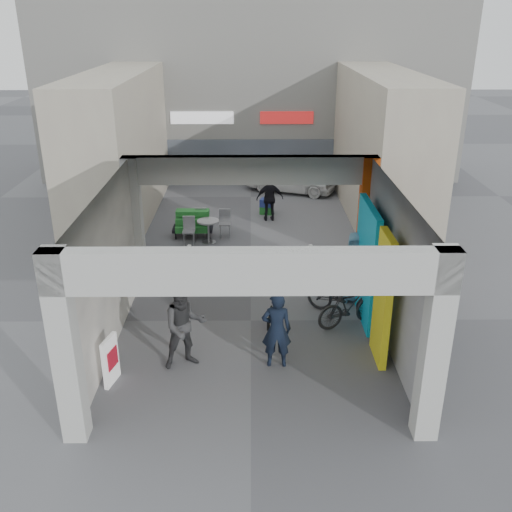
{
  "coord_description": "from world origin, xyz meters",
  "views": [
    {
      "loc": [
        0.02,
        -11.92,
        6.75
      ],
      "look_at": [
        0.13,
        1.0,
        1.25
      ],
      "focal_mm": 40.0,
      "sensor_mm": 36.0,
      "label": 1
    }
  ],
  "objects_px": {
    "bicycle_front": "(344,296)",
    "bicycle_rear": "(350,306)",
    "man_back_turned": "(185,326)",
    "man_elderly": "(355,267)",
    "cafe_set": "(205,230)",
    "produce_stand": "(193,227)",
    "man_with_dog": "(276,330)",
    "man_crates": "(270,198)",
    "white_van": "(291,176)",
    "border_collie": "(273,320)"
  },
  "relations": [
    {
      "from": "man_elderly",
      "to": "white_van",
      "type": "height_order",
      "value": "man_elderly"
    },
    {
      "from": "border_collie",
      "to": "produce_stand",
      "type": "bearing_deg",
      "value": 121.84
    },
    {
      "from": "bicycle_front",
      "to": "cafe_set",
      "type": "bearing_deg",
      "value": 65.34
    },
    {
      "from": "man_elderly",
      "to": "bicycle_rear",
      "type": "relative_size",
      "value": 1.1
    },
    {
      "from": "border_collie",
      "to": "man_elderly",
      "type": "bearing_deg",
      "value": 45.26
    },
    {
      "from": "man_with_dog",
      "to": "man_elderly",
      "type": "relative_size",
      "value": 0.91
    },
    {
      "from": "produce_stand",
      "to": "man_crates",
      "type": "distance_m",
      "value": 3.05
    },
    {
      "from": "man_back_turned",
      "to": "man_elderly",
      "type": "relative_size",
      "value": 1.01
    },
    {
      "from": "man_elderly",
      "to": "white_van",
      "type": "bearing_deg",
      "value": 107.82
    },
    {
      "from": "produce_stand",
      "to": "man_back_turned",
      "type": "height_order",
      "value": "man_back_turned"
    },
    {
      "from": "man_crates",
      "to": "border_collie",
      "type": "bearing_deg",
      "value": 84.5
    },
    {
      "from": "border_collie",
      "to": "man_elderly",
      "type": "relative_size",
      "value": 0.36
    },
    {
      "from": "man_elderly",
      "to": "man_back_turned",
      "type": "bearing_deg",
      "value": -131.47
    },
    {
      "from": "man_crates",
      "to": "bicycle_rear",
      "type": "distance_m",
      "value": 7.62
    },
    {
      "from": "bicycle_rear",
      "to": "man_elderly",
      "type": "bearing_deg",
      "value": -36.34
    },
    {
      "from": "man_crates",
      "to": "bicycle_rear",
      "type": "xyz_separation_m",
      "value": [
        1.63,
        -7.44,
        -0.3
      ]
    },
    {
      "from": "man_back_turned",
      "to": "man_elderly",
      "type": "bearing_deg",
      "value": 16.93
    },
    {
      "from": "bicycle_rear",
      "to": "cafe_set",
      "type": "bearing_deg",
      "value": 10.71
    },
    {
      "from": "border_collie",
      "to": "man_back_turned",
      "type": "distance_m",
      "value": 2.43
    },
    {
      "from": "man_elderly",
      "to": "white_van",
      "type": "relative_size",
      "value": 0.5
    },
    {
      "from": "bicycle_front",
      "to": "bicycle_rear",
      "type": "xyz_separation_m",
      "value": [
        0.05,
        -0.51,
        -0.0
      ]
    },
    {
      "from": "border_collie",
      "to": "man_crates",
      "type": "xyz_separation_m",
      "value": [
        0.15,
        7.62,
        0.54
      ]
    },
    {
      "from": "man_back_turned",
      "to": "bicycle_rear",
      "type": "relative_size",
      "value": 1.11
    },
    {
      "from": "cafe_set",
      "to": "white_van",
      "type": "distance_m",
      "value": 6.27
    },
    {
      "from": "border_collie",
      "to": "man_with_dog",
      "type": "bearing_deg",
      "value": -79.76
    },
    {
      "from": "produce_stand",
      "to": "bicycle_rear",
      "type": "relative_size",
      "value": 0.77
    },
    {
      "from": "bicycle_rear",
      "to": "man_back_turned",
      "type": "bearing_deg",
      "value": 90.52
    },
    {
      "from": "border_collie",
      "to": "bicycle_rear",
      "type": "distance_m",
      "value": 1.81
    },
    {
      "from": "man_back_turned",
      "to": "man_elderly",
      "type": "distance_m",
      "value": 4.89
    },
    {
      "from": "produce_stand",
      "to": "bicycle_rear",
      "type": "distance_m",
      "value": 7.21
    },
    {
      "from": "bicycle_rear",
      "to": "white_van",
      "type": "bearing_deg",
      "value": -19.88
    },
    {
      "from": "cafe_set",
      "to": "man_back_turned",
      "type": "relative_size",
      "value": 0.8
    },
    {
      "from": "man_with_dog",
      "to": "bicycle_rear",
      "type": "xyz_separation_m",
      "value": [
        1.78,
        1.62,
        -0.33
      ]
    },
    {
      "from": "produce_stand",
      "to": "man_crates",
      "type": "xyz_separation_m",
      "value": [
        2.57,
        1.57,
        0.47
      ]
    },
    {
      "from": "produce_stand",
      "to": "man_elderly",
      "type": "height_order",
      "value": "man_elderly"
    },
    {
      "from": "cafe_set",
      "to": "produce_stand",
      "type": "xyz_separation_m",
      "value": [
        -0.44,
        0.27,
        0.02
      ]
    },
    {
      "from": "man_elderly",
      "to": "man_crates",
      "type": "height_order",
      "value": "man_elderly"
    },
    {
      "from": "man_back_turned",
      "to": "bicycle_front",
      "type": "bearing_deg",
      "value": 11.09
    },
    {
      "from": "white_van",
      "to": "cafe_set",
      "type": "bearing_deg",
      "value": 171.79
    },
    {
      "from": "border_collie",
      "to": "bicycle_rear",
      "type": "bearing_deg",
      "value": 15.88
    },
    {
      "from": "bicycle_front",
      "to": "man_crates",
      "type": "bearing_deg",
      "value": 42.04
    },
    {
      "from": "bicycle_front",
      "to": "bicycle_rear",
      "type": "height_order",
      "value": "bicycle_front"
    },
    {
      "from": "white_van",
      "to": "man_back_turned",
      "type": "bearing_deg",
      "value": -171.68
    },
    {
      "from": "produce_stand",
      "to": "cafe_set",
      "type": "bearing_deg",
      "value": -49.54
    },
    {
      "from": "produce_stand",
      "to": "man_with_dog",
      "type": "height_order",
      "value": "man_with_dog"
    },
    {
      "from": "man_back_turned",
      "to": "bicycle_front",
      "type": "xyz_separation_m",
      "value": [
        3.59,
        2.11,
        -0.42
      ]
    },
    {
      "from": "cafe_set",
      "to": "man_with_dog",
      "type": "height_order",
      "value": "man_with_dog"
    },
    {
      "from": "cafe_set",
      "to": "border_collie",
      "type": "height_order",
      "value": "cafe_set"
    },
    {
      "from": "bicycle_front",
      "to": "man_back_turned",
      "type": "bearing_deg",
      "value": 149.57
    },
    {
      "from": "man_with_dog",
      "to": "bicycle_front",
      "type": "height_order",
      "value": "man_with_dog"
    }
  ]
}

